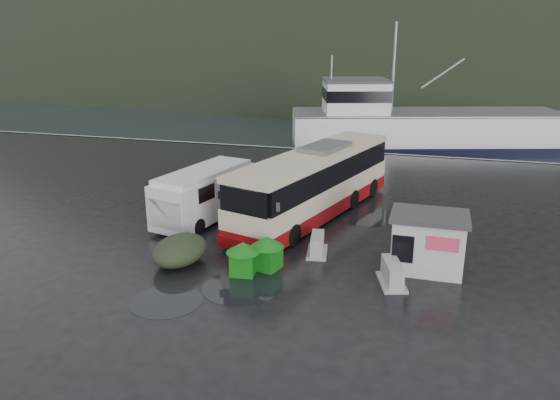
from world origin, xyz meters
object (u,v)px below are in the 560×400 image
(fishing_trawler, at_px, (425,135))
(waste_bin_left, at_px, (244,274))
(coach_bus, at_px, (314,215))
(white_van, at_px, (206,219))
(jersey_barrier_b, at_px, (391,284))
(waste_bin_right, at_px, (267,268))
(dome_tent, at_px, (180,263))
(ticket_kiosk, at_px, (425,269))
(jersey_barrier_a, at_px, (317,253))

(fishing_trawler, bearing_deg, waste_bin_left, -117.57)
(coach_bus, height_order, white_van, coach_bus)
(white_van, relative_size, jersey_barrier_b, 3.55)
(waste_bin_right, relative_size, dome_tent, 0.48)
(coach_bus, distance_m, ticket_kiosk, 7.74)
(white_van, distance_m, jersey_barrier_a, 6.89)
(waste_bin_right, bearing_deg, jersey_barrier_a, 51.25)
(waste_bin_left, height_order, fishing_trawler, fishing_trawler)
(ticket_kiosk, xyz_separation_m, jersey_barrier_b, (-1.22, -1.69, 0.00))
(waste_bin_left, distance_m, fishing_trawler, 32.29)
(white_van, relative_size, waste_bin_left, 4.70)
(coach_bus, xyz_separation_m, jersey_barrier_a, (1.16, -4.83, 0.00))
(white_van, distance_m, jersey_barrier_b, 10.78)
(dome_tent, bearing_deg, white_van, 101.38)
(white_van, bearing_deg, waste_bin_left, -41.46)
(waste_bin_right, distance_m, ticket_kiosk, 6.39)
(waste_bin_left, distance_m, jersey_barrier_b, 5.75)
(coach_bus, height_order, waste_bin_right, coach_bus)
(waste_bin_left, bearing_deg, dome_tent, 173.63)
(white_van, xyz_separation_m, fishing_trawler, (10.32, 26.14, 0.00))
(white_van, xyz_separation_m, dome_tent, (1.05, -5.19, 0.00))
(waste_bin_right, relative_size, jersey_barrier_b, 0.77)
(white_van, distance_m, dome_tent, 5.30)
(waste_bin_right, height_order, jersey_barrier_a, waste_bin_right)
(coach_bus, distance_m, dome_tent, 8.36)
(waste_bin_left, relative_size, fishing_trawler, 0.05)
(coach_bus, height_order, dome_tent, coach_bus)
(ticket_kiosk, xyz_separation_m, jersey_barrier_a, (-4.54, 0.41, 0.00))
(waste_bin_right, bearing_deg, jersey_barrier_b, -0.70)
(fishing_trawler, bearing_deg, jersey_barrier_a, -114.04)
(jersey_barrier_a, relative_size, fishing_trawler, 0.06)
(ticket_kiosk, relative_size, jersey_barrier_a, 1.80)
(white_van, relative_size, ticket_kiosk, 2.11)
(jersey_barrier_a, bearing_deg, dome_tent, -155.11)
(white_van, height_order, waste_bin_left, white_van)
(dome_tent, distance_m, jersey_barrier_a, 5.81)
(waste_bin_right, height_order, dome_tent, waste_bin_right)
(white_van, height_order, fishing_trawler, fishing_trawler)
(fishing_trawler, bearing_deg, jersey_barrier_b, -107.42)
(ticket_kiosk, height_order, fishing_trawler, fishing_trawler)
(dome_tent, height_order, jersey_barrier_a, dome_tent)
(ticket_kiosk, bearing_deg, jersey_barrier_a, 175.59)
(coach_bus, relative_size, jersey_barrier_a, 7.55)
(waste_bin_right, bearing_deg, dome_tent, -173.60)
(coach_bus, distance_m, waste_bin_left, 7.70)
(waste_bin_right, xyz_separation_m, fishing_trawler, (5.64, 30.93, 0.00))
(ticket_kiosk, bearing_deg, waste_bin_left, -160.47)
(white_van, relative_size, waste_bin_right, 4.60)
(white_van, height_order, ticket_kiosk, white_van)
(white_van, bearing_deg, dome_tent, -65.51)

